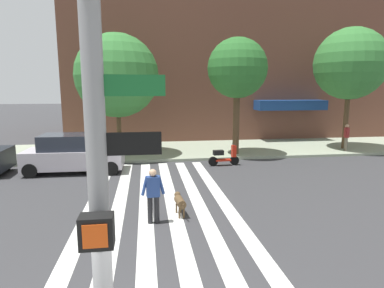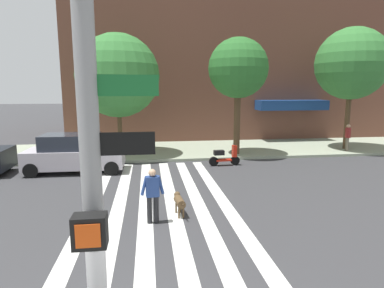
# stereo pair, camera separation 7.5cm
# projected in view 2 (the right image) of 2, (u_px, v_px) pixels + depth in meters

# --- Properties ---
(ground_plane) EXTENTS (160.00, 160.00, 0.00)m
(ground_plane) POSITION_uv_depth(u_px,v_px,m) (134.00, 210.00, 10.65)
(ground_plane) COLOR #353538
(sidewalk_far) EXTENTS (80.00, 6.00, 0.15)m
(sidewalk_far) POSITION_uv_depth(u_px,v_px,m) (140.00, 151.00, 20.31)
(sidewalk_far) COLOR #949E86
(sidewalk_far) RESTS_ON ground_plane
(crosswalk_stripes) EXTENTS (4.95, 13.21, 0.01)m
(crosswalk_stripes) POSITION_uv_depth(u_px,v_px,m) (159.00, 208.00, 10.76)
(crosswalk_stripes) COLOR silver
(crosswalk_stripes) RESTS_ON ground_plane
(traffic_light_pole) EXTENTS (0.74, 0.46, 5.80)m
(traffic_light_pole) POSITION_uv_depth(u_px,v_px,m) (89.00, 137.00, 2.73)
(traffic_light_pole) COLOR gray
(traffic_light_pole) RESTS_ON sidewalk_near
(parked_car_behind_first) EXTENTS (4.51, 2.02, 1.82)m
(parked_car_behind_first) POSITION_uv_depth(u_px,v_px,m) (74.00, 154.00, 15.38)
(parked_car_behind_first) COLOR #B7AFB8
(parked_car_behind_first) RESTS_ON ground_plane
(parked_scooter) EXTENTS (1.63, 0.50, 1.11)m
(parked_scooter) POSITION_uv_depth(u_px,v_px,m) (225.00, 156.00, 16.71)
(parked_scooter) COLOR black
(parked_scooter) RESTS_ON ground_plane
(street_tree_nearest) EXTENTS (4.66, 4.66, 6.82)m
(street_tree_nearest) POSITION_uv_depth(u_px,v_px,m) (118.00, 76.00, 18.17)
(street_tree_nearest) COLOR #4C3823
(street_tree_nearest) RESTS_ON sidewalk_far
(street_tree_middle) EXTENTS (3.39, 3.39, 6.62)m
(street_tree_middle) POSITION_uv_depth(u_px,v_px,m) (238.00, 69.00, 18.27)
(street_tree_middle) COLOR #4C3823
(street_tree_middle) RESTS_ON sidewalk_far
(street_tree_further) EXTENTS (4.36, 4.36, 7.46)m
(street_tree_further) POSITION_uv_depth(u_px,v_px,m) (352.00, 64.00, 19.84)
(street_tree_further) COLOR #4C3823
(street_tree_further) RESTS_ON sidewalk_far
(pedestrian_dog_walker) EXTENTS (0.71, 0.28, 1.64)m
(pedestrian_dog_walker) POSITION_uv_depth(u_px,v_px,m) (153.00, 193.00, 9.47)
(pedestrian_dog_walker) COLOR black
(pedestrian_dog_walker) RESTS_ON ground_plane
(dog_on_leash) EXTENTS (0.33, 1.05, 0.65)m
(dog_on_leash) POSITION_uv_depth(u_px,v_px,m) (179.00, 201.00, 10.16)
(dog_on_leash) COLOR brown
(dog_on_leash) RESTS_ON ground_plane
(pedestrian_bystander) EXTENTS (0.35, 0.69, 1.64)m
(pedestrian_bystander) POSITION_uv_depth(u_px,v_px,m) (348.00, 136.00, 19.82)
(pedestrian_bystander) COLOR #6B6051
(pedestrian_bystander) RESTS_ON sidewalk_far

